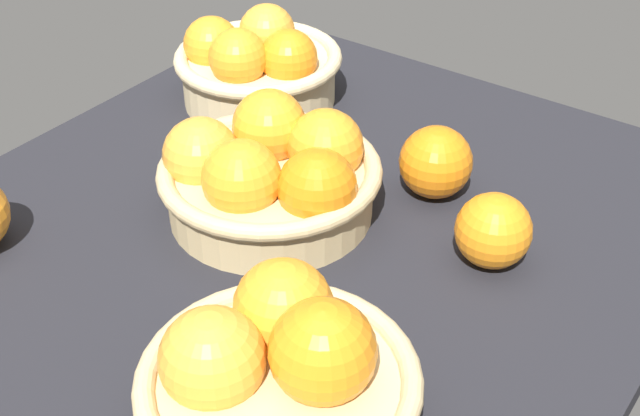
% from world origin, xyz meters
% --- Properties ---
extents(market_tray, '(0.84, 0.72, 0.03)m').
position_xyz_m(market_tray, '(0.00, 0.00, 0.01)').
color(market_tray, black).
rests_on(market_tray, ground).
extents(basket_near_left, '(0.22, 0.22, 0.12)m').
position_xyz_m(basket_near_left, '(-0.20, -0.14, 0.08)').
color(basket_near_left, tan).
rests_on(basket_near_left, market_tray).
extents(basket_far_right, '(0.21, 0.21, 0.12)m').
position_xyz_m(basket_far_right, '(0.20, 0.20, 0.08)').
color(basket_far_right, '#D3BC8C').
rests_on(basket_far_right, market_tray).
extents(basket_center, '(0.23, 0.23, 0.12)m').
position_xyz_m(basket_center, '(0.02, 0.04, 0.08)').
color(basket_center, tan).
rests_on(basket_center, market_tray).
extents(loose_orange_back_gap, '(0.07, 0.07, 0.07)m').
position_xyz_m(loose_orange_back_gap, '(0.08, -0.19, 0.07)').
color(loose_orange_back_gap, orange).
rests_on(loose_orange_back_gap, market_tray).
extents(loose_orange_side_gap, '(0.08, 0.08, 0.08)m').
position_xyz_m(loose_orange_side_gap, '(0.15, -0.08, 0.07)').
color(loose_orange_side_gap, orange).
rests_on(loose_orange_side_gap, market_tray).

